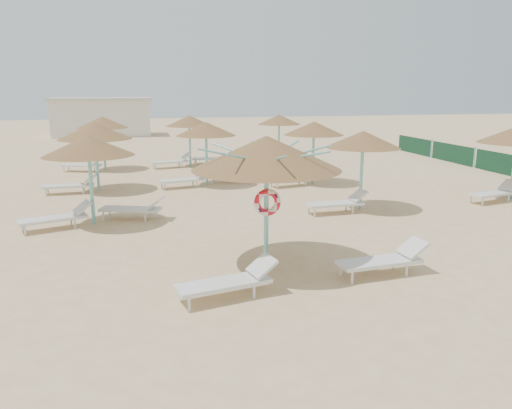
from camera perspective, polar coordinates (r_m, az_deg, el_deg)
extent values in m
plane|color=#DEBA87|center=(11.61, 2.43, -7.24)|extent=(120.00, 120.00, 0.00)
cylinder|color=#73C5C9|center=(11.42, 1.18, -0.94)|extent=(0.11, 0.11, 2.53)
cone|color=olive|center=(11.16, 1.21, 5.94)|extent=(3.37, 3.37, 0.76)
cylinder|color=#73C5C9|center=(11.20, 1.20, 4.60)|extent=(0.20, 0.20, 0.12)
cylinder|color=#73C5C9|center=(11.38, 5.01, 5.81)|extent=(1.52, 0.04, 0.38)
cylinder|color=#73C5C9|center=(11.84, 3.14, 6.12)|extent=(1.11, 1.11, 0.38)
cylinder|color=#73C5C9|center=(11.91, 0.28, 6.19)|extent=(0.04, 1.52, 0.38)
cylinder|color=#73C5C9|center=(11.58, -2.11, 5.98)|extent=(1.11, 1.11, 0.38)
cylinder|color=#73C5C9|center=(11.00, -2.73, 5.59)|extent=(1.52, 0.04, 0.38)
cylinder|color=#73C5C9|center=(10.51, -0.96, 5.25)|extent=(1.11, 1.11, 0.38)
cylinder|color=#73C5C9|center=(10.42, 2.26, 5.18)|extent=(0.04, 1.52, 0.38)
cylinder|color=#73C5C9|center=(10.80, 4.76, 5.42)|extent=(1.11, 1.11, 0.38)
torus|color=red|center=(11.26, 1.31, 0.24)|extent=(0.63, 0.15, 0.63)
cylinder|color=silver|center=(9.51, -7.63, -11.23)|extent=(0.06, 0.06, 0.28)
cylinder|color=silver|center=(9.94, -8.54, -10.14)|extent=(0.06, 0.06, 0.28)
cylinder|color=silver|center=(9.96, -0.23, -9.94)|extent=(0.06, 0.06, 0.28)
cylinder|color=silver|center=(10.37, -1.42, -8.98)|extent=(0.06, 0.06, 0.28)
cube|color=silver|center=(9.89, -3.73, -9.01)|extent=(1.96, 1.01, 0.08)
cube|color=silver|center=(10.13, 0.68, -7.01)|extent=(0.60, 0.68, 0.36)
cylinder|color=silver|center=(10.84, 10.94, -8.20)|extent=(0.06, 0.06, 0.28)
cylinder|color=silver|center=(11.25, 9.70, -7.35)|extent=(0.06, 0.06, 0.28)
cylinder|color=silver|center=(11.53, 16.83, -7.22)|extent=(0.06, 0.06, 0.28)
cylinder|color=silver|center=(11.92, 15.45, -6.47)|extent=(0.06, 0.06, 0.28)
cube|color=silver|center=(11.37, 13.89, -6.36)|extent=(1.94, 0.79, 0.08)
cube|color=silver|center=(11.76, 17.46, -4.72)|extent=(0.54, 0.64, 0.36)
cylinder|color=#73C5C9|center=(15.82, -18.30, 1.95)|extent=(0.11, 0.11, 2.30)
cone|color=olive|center=(15.64, -18.63, 6.41)|extent=(2.68, 2.68, 0.60)
cylinder|color=#73C5C9|center=(15.67, -18.57, 5.54)|extent=(0.20, 0.20, 0.12)
cylinder|color=silver|center=(15.45, -24.87, -2.73)|extent=(0.06, 0.06, 0.28)
cylinder|color=silver|center=(15.93, -25.12, -2.31)|extent=(0.06, 0.06, 0.28)
cylinder|color=silver|center=(15.65, -19.99, -2.10)|extent=(0.06, 0.06, 0.28)
cylinder|color=silver|center=(16.13, -20.38, -1.69)|extent=(0.06, 0.06, 0.28)
cube|color=silver|center=(15.75, -22.19, -1.51)|extent=(2.00, 1.21, 0.08)
cube|color=silver|center=(15.85, -19.26, -0.29)|extent=(0.66, 0.73, 0.36)
cylinder|color=silver|center=(16.33, -17.04, -1.26)|extent=(0.06, 0.06, 0.28)
cylinder|color=silver|center=(16.78, -16.38, -0.84)|extent=(0.06, 0.06, 0.28)
cylinder|color=silver|center=(15.85, -12.54, -1.42)|extent=(0.06, 0.06, 0.28)
cylinder|color=silver|center=(16.31, -11.99, -0.98)|extent=(0.06, 0.06, 0.28)
cube|color=silver|center=(16.22, -14.14, -0.52)|extent=(2.00, 1.21, 0.08)
cube|color=silver|center=(15.89, -11.31, 0.24)|extent=(0.66, 0.73, 0.36)
cylinder|color=#73C5C9|center=(21.00, -17.71, 4.62)|extent=(0.11, 0.11, 2.30)
cone|color=olive|center=(20.86, -17.95, 8.00)|extent=(2.87, 2.87, 0.65)
cylinder|color=#73C5C9|center=(20.88, -17.90, 7.33)|extent=(0.20, 0.20, 0.12)
cylinder|color=silver|center=(20.74, -22.86, 1.27)|extent=(0.06, 0.06, 0.28)
cylinder|color=silver|center=(21.23, -22.69, 1.54)|extent=(0.06, 0.06, 0.28)
cylinder|color=silver|center=(20.59, -19.15, 1.50)|extent=(0.06, 0.06, 0.28)
cylinder|color=silver|center=(21.08, -19.06, 1.76)|extent=(0.06, 0.06, 0.28)
cube|color=silver|center=(20.86, -20.64, 2.02)|extent=(1.92, 0.68, 0.08)
cube|color=silver|center=(20.74, -18.36, 2.82)|extent=(0.50, 0.62, 0.36)
cylinder|color=#73C5C9|center=(26.39, -16.98, 6.30)|extent=(0.11, 0.11, 2.30)
cone|color=olive|center=(26.29, -17.17, 8.97)|extent=(2.53, 2.53, 0.57)
cylinder|color=#73C5C9|center=(26.30, -17.13, 8.46)|extent=(0.20, 0.20, 0.12)
cylinder|color=silver|center=(26.36, -21.10, 3.76)|extent=(0.06, 0.06, 0.28)
cylinder|color=silver|center=(26.80, -20.62, 3.94)|extent=(0.06, 0.06, 0.28)
cylinder|color=silver|center=(25.77, -18.41, 3.77)|extent=(0.06, 0.06, 0.28)
cylinder|color=silver|center=(26.22, -17.97, 3.96)|extent=(0.06, 0.06, 0.28)
cube|color=silver|center=(26.20, -19.32, 4.25)|extent=(2.00, 1.21, 0.08)
cube|color=silver|center=(25.82, -17.65, 4.79)|extent=(0.65, 0.73, 0.36)
cylinder|color=#73C5C9|center=(21.31, -5.66, 5.29)|extent=(0.11, 0.11, 2.30)
cone|color=olive|center=(21.18, -5.74, 8.60)|extent=(2.52, 2.52, 0.57)
cylinder|color=#73C5C9|center=(21.20, -5.72, 7.97)|extent=(0.20, 0.20, 0.12)
cylinder|color=silver|center=(20.53, -10.38, 1.98)|extent=(0.06, 0.06, 0.28)
cylinder|color=silver|center=(21.00, -10.73, 2.22)|extent=(0.06, 0.06, 0.28)
cylinder|color=silver|center=(20.89, -6.80, 2.30)|extent=(0.06, 0.06, 0.28)
cylinder|color=silver|center=(21.36, -7.21, 2.53)|extent=(0.06, 0.06, 0.28)
cube|color=silver|center=(20.94, -8.45, 2.77)|extent=(1.99, 0.99, 0.08)
cube|color=silver|center=(21.15, -6.26, 3.60)|extent=(0.60, 0.69, 0.36)
cylinder|color=silver|center=(21.72, -4.98, 2.76)|extent=(0.06, 0.06, 0.28)
cylinder|color=silver|center=(22.21, -4.91, 2.99)|extent=(0.06, 0.06, 0.28)
cylinder|color=silver|center=(21.68, -1.41, 2.78)|extent=(0.06, 0.06, 0.28)
cylinder|color=silver|center=(22.17, -1.42, 3.02)|extent=(0.06, 0.06, 0.28)
cube|color=silver|center=(21.90, -2.86, 3.35)|extent=(1.99, 0.99, 0.08)
cube|color=silver|center=(21.86, -0.63, 3.99)|extent=(0.60, 0.69, 0.36)
cylinder|color=#73C5C9|center=(26.68, -7.56, 6.82)|extent=(0.11, 0.11, 2.30)
cone|color=olive|center=(26.58, -7.64, 9.46)|extent=(2.45, 2.45, 0.55)
cylinder|color=#73C5C9|center=(26.59, -7.62, 8.96)|extent=(0.20, 0.20, 0.12)
cylinder|color=silver|center=(25.90, -11.36, 4.24)|extent=(0.06, 0.06, 0.28)
cylinder|color=silver|center=(26.38, -11.62, 4.38)|extent=(0.06, 0.06, 0.28)
cylinder|color=silver|center=(26.24, -8.49, 4.46)|extent=(0.06, 0.06, 0.28)
cylinder|color=silver|center=(26.72, -8.80, 4.61)|extent=(0.06, 0.06, 0.28)
cube|color=silver|center=(26.31, -9.81, 4.83)|extent=(1.99, 1.00, 0.08)
cube|color=silver|center=(26.51, -8.05, 5.48)|extent=(0.60, 0.69, 0.36)
cylinder|color=silver|center=(27.05, -6.98, 4.77)|extent=(0.06, 0.06, 0.28)
cylinder|color=silver|center=(27.55, -6.88, 4.92)|extent=(0.06, 0.06, 0.28)
cylinder|color=silver|center=(26.96, -4.11, 4.80)|extent=(0.06, 0.06, 0.28)
cylinder|color=silver|center=(27.45, -4.06, 4.95)|extent=(0.06, 0.06, 0.28)
cube|color=silver|center=(27.21, -5.26, 5.24)|extent=(1.99, 1.00, 0.08)
cube|color=silver|center=(27.13, -3.47, 5.76)|extent=(0.60, 0.69, 0.36)
cylinder|color=#73C5C9|center=(17.28, 11.95, 3.23)|extent=(0.11, 0.11, 2.30)
cone|color=olive|center=(17.12, 12.14, 7.30)|extent=(2.50, 2.50, 0.56)
cylinder|color=#73C5C9|center=(17.14, 12.10, 6.53)|extent=(0.20, 0.20, 0.12)
cylinder|color=silver|center=(16.15, 6.72, -0.92)|extent=(0.06, 0.06, 0.28)
cylinder|color=silver|center=(16.60, 6.06, -0.52)|extent=(0.06, 0.06, 0.28)
cylinder|color=silver|center=(16.71, 11.00, -0.60)|extent=(0.06, 0.06, 0.28)
cylinder|color=silver|center=(17.14, 10.25, -0.22)|extent=(0.06, 0.06, 0.28)
cube|color=silver|center=(16.65, 8.95, 0.07)|extent=(1.93, 0.72, 0.08)
cube|color=silver|center=(16.97, 11.59, 1.04)|extent=(0.52, 0.62, 0.36)
cylinder|color=#73C5C9|center=(21.65, 6.55, 5.40)|extent=(0.11, 0.11, 2.30)
cone|color=olive|center=(21.52, 6.64, 8.66)|extent=(2.54, 2.54, 0.57)
cylinder|color=#73C5C9|center=(21.54, 6.62, 8.03)|extent=(0.20, 0.20, 0.12)
cylinder|color=silver|center=(20.50, 2.43, 2.17)|extent=(0.06, 0.06, 0.28)
cylinder|color=silver|center=(20.93, 1.78, 2.41)|extent=(0.06, 0.06, 0.28)
cylinder|color=silver|center=(21.16, 5.65, 2.47)|extent=(0.06, 0.06, 0.28)
cylinder|color=silver|center=(21.58, 4.96, 2.69)|extent=(0.06, 0.06, 0.28)
cube|color=silver|center=(21.06, 4.03, 2.95)|extent=(1.99, 1.02, 0.08)
cube|color=silver|center=(21.45, 6.02, 3.74)|extent=(0.61, 0.69, 0.36)
cylinder|color=#73C5C9|center=(27.60, 2.63, 7.13)|extent=(0.11, 0.11, 2.30)
cone|color=olive|center=(27.50, 2.66, 9.68)|extent=(2.34, 2.34, 0.53)
cylinder|color=#73C5C9|center=(27.51, 2.65, 9.20)|extent=(0.20, 0.20, 0.12)
cylinder|color=silver|center=(26.51, -0.76, 4.69)|extent=(0.06, 0.06, 0.28)
cylinder|color=silver|center=(26.97, -1.18, 4.84)|extent=(0.06, 0.06, 0.28)
cylinder|color=silver|center=(27.07, 1.87, 4.86)|extent=(0.06, 0.06, 0.28)
cylinder|color=silver|center=(27.52, 1.42, 5.00)|extent=(0.06, 0.06, 0.28)
cube|color=silver|center=(27.04, 0.59, 5.24)|extent=(1.98, 0.97, 0.08)
cube|color=silver|center=(27.37, 2.22, 5.84)|extent=(0.59, 0.68, 0.36)
cylinder|color=silver|center=(19.25, 24.47, 0.26)|extent=(0.06, 0.06, 0.28)
cylinder|color=silver|center=(19.56, 23.35, 0.55)|extent=(0.06, 0.06, 0.28)
cylinder|color=silver|center=(20.30, 26.90, 0.63)|extent=(0.06, 0.06, 0.28)
cylinder|color=silver|center=(20.59, 25.80, 0.91)|extent=(0.06, 0.06, 0.28)
cube|color=silver|center=(19.98, 25.43, 1.13)|extent=(1.99, 1.04, 0.08)
cube|color=silver|center=(20.61, 26.98, 1.99)|extent=(0.61, 0.69, 0.36)
cylinder|color=silver|center=(21.36, 27.21, 1.16)|extent=(0.06, 0.06, 0.28)
cylinder|color=silver|center=(21.80, 26.63, 1.43)|extent=(0.06, 0.06, 0.28)
cube|color=silver|center=(45.65, -17.16, 9.39)|extent=(8.00, 4.00, 3.00)
cube|color=beige|center=(45.59, -17.30, 11.43)|extent=(8.40, 4.40, 0.25)
cube|color=#17452F|center=(26.81, 26.33, 4.20)|extent=(0.08, 3.80, 1.00)
cube|color=#17452F|center=(29.98, 21.53, 5.46)|extent=(0.08, 3.80, 1.00)
cylinder|color=#73C5C9|center=(28.44, 23.69, 5.00)|extent=(0.08, 0.08, 1.10)
cube|color=#17452F|center=(33.32, 17.66, 6.44)|extent=(0.08, 3.80, 1.00)
cylinder|color=#73C5C9|center=(31.71, 19.40, 6.09)|extent=(0.08, 0.08, 1.10)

